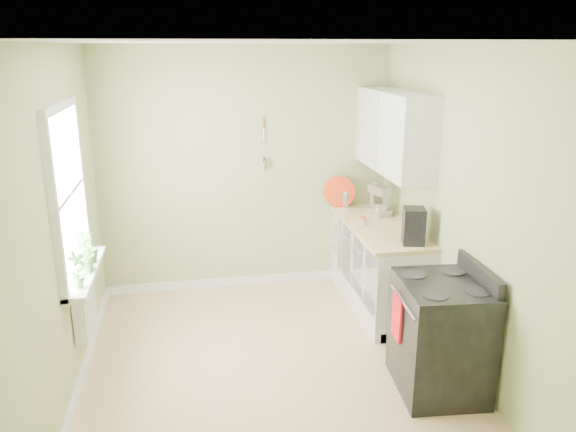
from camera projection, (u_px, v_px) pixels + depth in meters
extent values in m
cube|color=tan|center=(272.00, 368.00, 4.88)|extent=(3.20, 3.60, 0.02)
cube|color=white|center=(269.00, 41.00, 4.09)|extent=(3.20, 3.60, 0.02)
cube|color=#AEB77D|center=(246.00, 171.00, 6.19)|extent=(3.20, 0.02, 2.70)
cube|color=#AEB77D|center=(59.00, 230.00, 4.21)|extent=(0.02, 3.60, 2.70)
cube|color=#AEB77D|center=(458.00, 209.00, 4.76)|extent=(0.02, 3.60, 2.70)
cube|color=white|center=(379.00, 267.00, 5.92)|extent=(0.60, 1.60, 0.87)
cube|color=beige|center=(380.00, 226.00, 5.78)|extent=(0.64, 1.60, 0.04)
cube|color=white|center=(394.00, 132.00, 5.62)|extent=(0.35, 1.40, 0.80)
cube|color=white|center=(66.00, 194.00, 4.44)|extent=(0.02, 1.00, 1.30)
cube|color=white|center=(58.00, 106.00, 4.24)|extent=(0.06, 1.14, 0.07)
cube|color=white|center=(78.00, 274.00, 4.64)|extent=(0.06, 1.14, 0.07)
cube|color=white|center=(69.00, 194.00, 4.44)|extent=(0.04, 1.00, 0.04)
cube|color=white|center=(85.00, 272.00, 4.65)|extent=(0.18, 1.14, 0.04)
cube|color=white|center=(85.00, 311.00, 4.69)|extent=(0.12, 0.50, 0.35)
cylinder|color=beige|center=(264.00, 123.00, 6.04)|extent=(0.02, 0.02, 0.10)
cylinder|color=silver|center=(264.00, 134.00, 6.08)|extent=(0.01, 0.01, 0.16)
cylinder|color=silver|center=(264.00, 165.00, 6.18)|extent=(0.01, 0.14, 0.14)
cube|color=black|center=(440.00, 338.00, 4.46)|extent=(0.70, 0.80, 0.89)
cube|color=black|center=(445.00, 285.00, 4.33)|extent=(0.70, 0.80, 0.03)
cube|color=black|center=(480.00, 274.00, 4.36)|extent=(0.12, 0.75, 0.14)
cylinder|color=#B2B2B7|center=(403.00, 302.00, 4.31)|extent=(0.08, 0.61, 0.02)
cube|color=red|center=(397.00, 317.00, 4.45)|extent=(0.04, 0.22, 0.38)
cube|color=#B2B2B7|center=(379.00, 212.00, 6.11)|extent=(0.25, 0.31, 0.07)
cube|color=#B2B2B7|center=(376.00, 198.00, 6.18)|extent=(0.12, 0.10, 0.20)
cube|color=#B2B2B7|center=(379.00, 190.00, 6.05)|extent=(0.19, 0.29, 0.09)
sphere|color=#B2B2B7|center=(376.00, 185.00, 6.14)|extent=(0.11, 0.11, 0.11)
cylinder|color=silver|center=(381.00, 208.00, 6.04)|extent=(0.15, 0.15, 0.12)
cylinder|color=silver|center=(346.00, 200.00, 6.40)|extent=(0.11, 0.11, 0.15)
cone|color=silver|center=(346.00, 192.00, 6.38)|extent=(0.11, 0.11, 0.04)
cylinder|color=silver|center=(339.00, 198.00, 6.38)|extent=(0.10, 0.05, 0.08)
cube|color=black|center=(414.00, 226.00, 5.18)|extent=(0.24, 0.26, 0.34)
cylinder|color=black|center=(410.00, 237.00, 5.21)|extent=(0.11, 0.11, 0.12)
cylinder|color=red|center=(339.00, 192.00, 6.36)|extent=(0.36, 0.17, 0.36)
cylinder|color=#A5A186|center=(363.00, 221.00, 5.77)|extent=(0.07, 0.07, 0.07)
cylinder|color=red|center=(363.00, 218.00, 5.76)|extent=(0.07, 0.07, 0.01)
imported|color=#417A31|center=(77.00, 269.00, 4.25)|extent=(0.19, 0.19, 0.30)
imported|color=#417A31|center=(83.00, 253.00, 4.54)|extent=(0.23, 0.24, 0.33)
imported|color=#417A31|center=(88.00, 247.00, 4.76)|extent=(0.22, 0.22, 0.28)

